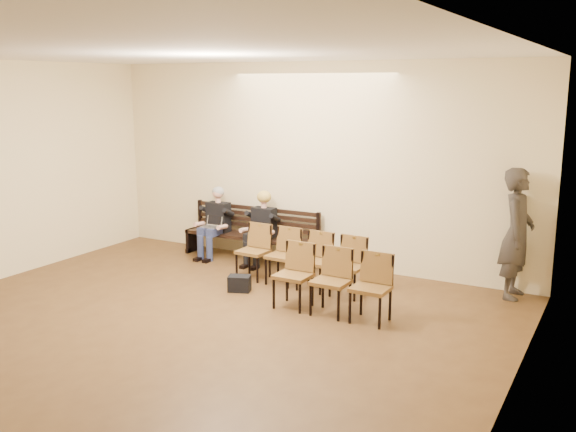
% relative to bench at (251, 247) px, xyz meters
% --- Properties ---
extents(ground, '(10.00, 10.00, 0.00)m').
position_rel_bench_xyz_m(ground, '(1.05, -4.65, -0.23)').
color(ground, brown).
rests_on(ground, ground).
extents(room_walls, '(8.02, 10.01, 3.51)m').
position_rel_bench_xyz_m(room_walls, '(1.05, -3.86, 2.31)').
color(room_walls, beige).
rests_on(room_walls, ground).
extents(bench, '(2.60, 0.90, 0.45)m').
position_rel_bench_xyz_m(bench, '(0.00, 0.00, 0.00)').
color(bench, black).
rests_on(bench, ground).
extents(seated_man, '(0.51, 0.71, 1.23)m').
position_rel_bench_xyz_m(seated_man, '(-0.68, -0.12, 0.39)').
color(seated_man, black).
rests_on(seated_man, ground).
extents(seated_woman, '(0.50, 0.70, 1.17)m').
position_rel_bench_xyz_m(seated_woman, '(0.30, -0.12, 0.36)').
color(seated_woman, black).
rests_on(seated_woman, ground).
extents(laptop, '(0.37, 0.32, 0.23)m').
position_rel_bench_xyz_m(laptop, '(-0.67, -0.29, 0.34)').
color(laptop, silver).
rests_on(laptop, bench).
extents(water_bottle, '(0.07, 0.07, 0.21)m').
position_rel_bench_xyz_m(water_bottle, '(0.41, -0.41, 0.33)').
color(water_bottle, silver).
rests_on(water_bottle, bench).
extents(bag, '(0.39, 0.33, 0.24)m').
position_rel_bench_xyz_m(bag, '(0.82, -1.64, -0.10)').
color(bag, black).
rests_on(bag, ground).
extents(passerby, '(0.54, 0.82, 2.24)m').
position_rel_bench_xyz_m(passerby, '(4.55, 0.10, 0.89)').
color(passerby, '#332E2A').
rests_on(passerby, ground).
extents(chair_row_front, '(2.19, 0.58, 0.89)m').
position_rel_bench_xyz_m(chair_row_front, '(1.50, -1.00, 0.22)').
color(chair_row_front, brown).
rests_on(chair_row_front, ground).
extents(chair_row_back, '(1.67, 0.53, 0.92)m').
position_rel_bench_xyz_m(chair_row_back, '(2.47, -1.88, 0.24)').
color(chair_row_back, brown).
rests_on(chair_row_back, ground).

